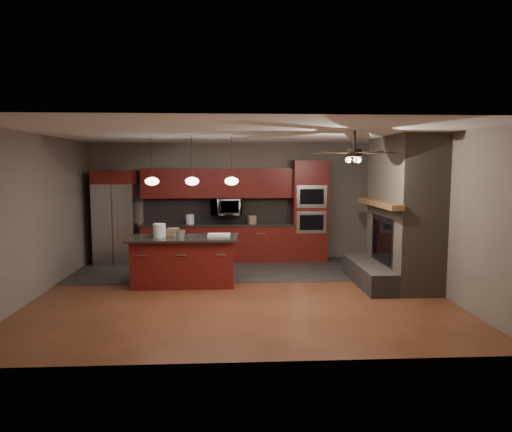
{
  "coord_description": "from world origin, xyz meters",
  "views": [
    {
      "loc": [
        -0.17,
        -8.01,
        2.22
      ],
      "look_at": [
        0.31,
        0.6,
        1.3
      ],
      "focal_mm": 32.0,
      "sensor_mm": 36.0,
      "label": 1
    }
  ],
  "objects": [
    {
      "name": "slate_tile_patch",
      "position": [
        0.0,
        1.8,
        0.01
      ],
      "size": [
        7.0,
        2.4,
        0.01
      ],
      "primitive_type": "cube",
      "color": "#2E2C2A",
      "rests_on": "ground"
    },
    {
      "name": "pendant_right",
      "position": [
        -0.15,
        0.7,
        1.96
      ],
      "size": [
        0.26,
        0.26,
        0.92
      ],
      "color": "black",
      "rests_on": "ceiling"
    },
    {
      "name": "white_bucket",
      "position": [
        -1.51,
        0.53,
        1.05
      ],
      "size": [
        0.28,
        0.28,
        0.25
      ],
      "primitive_type": "cylinder",
      "rotation": [
        0.0,
        0.0,
        0.2
      ],
      "color": "silver",
      "rests_on": "kitchen_island"
    },
    {
      "name": "oven_tower",
      "position": [
        1.7,
        2.69,
        1.19
      ],
      "size": [
        0.8,
        0.63,
        2.38
      ],
      "color": "maroon",
      "rests_on": "ground"
    },
    {
      "name": "ceiling",
      "position": [
        0.0,
        0.0,
        2.8
      ],
      "size": [
        7.0,
        6.0,
        0.02
      ],
      "primitive_type": "cube",
      "color": "white",
      "rests_on": "back_wall"
    },
    {
      "name": "pendant_center",
      "position": [
        -0.9,
        0.7,
        1.96
      ],
      "size": [
        0.26,
        0.26,
        0.92
      ],
      "color": "black",
      "rests_on": "ceiling"
    },
    {
      "name": "back_wall",
      "position": [
        0.0,
        3.0,
        1.4
      ],
      "size": [
        7.0,
        0.02,
        2.8
      ],
      "primitive_type": "cube",
      "color": "#696254",
      "rests_on": "ground"
    },
    {
      "name": "kitchen_island",
      "position": [
        -1.06,
        0.52,
        0.47
      ],
      "size": [
        2.02,
        0.92,
        0.92
      ],
      "rotation": [
        0.0,
        0.0,
        -0.0
      ],
      "color": "maroon",
      "rests_on": "ground"
    },
    {
      "name": "fireplace_column",
      "position": [
        3.04,
        0.4,
        1.3
      ],
      "size": [
        1.3,
        2.1,
        2.8
      ],
      "color": "brown",
      "rests_on": "ground"
    },
    {
      "name": "pendant_left",
      "position": [
        -1.65,
        0.7,
        1.96
      ],
      "size": [
        0.26,
        0.26,
        0.92
      ],
      "color": "black",
      "rests_on": "ceiling"
    },
    {
      "name": "cardboard_box",
      "position": [
        -1.29,
        0.77,
        0.99
      ],
      "size": [
        0.25,
        0.21,
        0.13
      ],
      "primitive_type": "cube",
      "rotation": [
        0.0,
        0.0,
        -0.29
      ],
      "color": "olive",
      "rests_on": "kitchen_island"
    },
    {
      "name": "paint_tray",
      "position": [
        -0.4,
        0.6,
        0.94
      ],
      "size": [
        0.43,
        0.3,
        0.04
      ],
      "primitive_type": "cube",
      "rotation": [
        0.0,
        0.0,
        -0.01
      ],
      "color": "white",
      "rests_on": "kitchen_island"
    },
    {
      "name": "ground",
      "position": [
        0.0,
        0.0,
        0.0
      ],
      "size": [
        7.0,
        7.0,
        0.0
      ],
      "primitive_type": "plane",
      "color": "brown",
      "rests_on": "ground"
    },
    {
      "name": "refrigerator",
      "position": [
        -2.82,
        2.62,
        1.07
      ],
      "size": [
        0.92,
        0.75,
        2.14
      ],
      "color": "silver",
      "rests_on": "ground"
    },
    {
      "name": "counter_box",
      "position": [
        0.33,
        2.65,
        0.99
      ],
      "size": [
        0.2,
        0.18,
        0.19
      ],
      "primitive_type": "cube",
      "rotation": [
        0.0,
        0.0,
        0.36
      ],
      "color": "#96764D",
      "rests_on": "back_cabinetry"
    },
    {
      "name": "back_cabinetry",
      "position": [
        -0.48,
        2.74,
        0.89
      ],
      "size": [
        3.59,
        0.64,
        2.2
      ],
      "color": "maroon",
      "rests_on": "ground"
    },
    {
      "name": "left_wall",
      "position": [
        -3.5,
        0.0,
        1.4
      ],
      "size": [
        0.02,
        6.0,
        2.8
      ],
      "primitive_type": "cube",
      "color": "#696254",
      "rests_on": "ground"
    },
    {
      "name": "counter_bucket",
      "position": [
        -1.13,
        2.7,
        1.01
      ],
      "size": [
        0.24,
        0.24,
        0.22
      ],
      "primitive_type": "cylinder",
      "rotation": [
        0.0,
        0.0,
        -0.28
      ],
      "color": "white",
      "rests_on": "back_cabinetry"
    },
    {
      "name": "right_wall",
      "position": [
        3.5,
        0.0,
        1.4
      ],
      "size": [
        0.02,
        6.0,
        2.8
      ],
      "primitive_type": "cube",
      "color": "#696254",
      "rests_on": "ground"
    },
    {
      "name": "paint_can",
      "position": [
        -1.12,
        0.46,
        0.99
      ],
      "size": [
        0.27,
        0.27,
        0.14
      ],
      "primitive_type": "cylinder",
      "rotation": [
        0.0,
        0.0,
        0.37
      ],
      "color": "silver",
      "rests_on": "kitchen_island"
    },
    {
      "name": "microwave",
      "position": [
        -0.27,
        2.75,
        1.3
      ],
      "size": [
        0.73,
        0.41,
        0.5
      ],
      "primitive_type": "imported",
      "color": "silver",
      "rests_on": "back_cabinetry"
    },
    {
      "name": "ceiling_fan",
      "position": [
        1.8,
        -0.8,
        2.46
      ],
      "size": [
        1.27,
        1.33,
        0.41
      ],
      "color": "black",
      "rests_on": "ceiling"
    }
  ]
}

